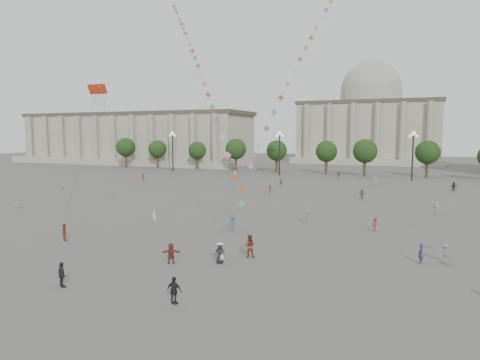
% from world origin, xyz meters
% --- Properties ---
extents(ground, '(360.00, 360.00, 0.00)m').
position_xyz_m(ground, '(0.00, 0.00, 0.00)').
color(ground, '#54514F').
rests_on(ground, ground).
extents(hall_west, '(84.00, 26.22, 17.20)m').
position_xyz_m(hall_west, '(-75.00, 93.89, 8.43)').
color(hall_west, '#A4998A').
rests_on(hall_west, ground).
extents(hall_central, '(48.30, 34.30, 35.50)m').
position_xyz_m(hall_central, '(0.00, 129.22, 14.23)').
color(hall_central, '#A4998A').
rests_on(hall_central, ground).
extents(tree_row, '(137.12, 5.12, 8.00)m').
position_xyz_m(tree_row, '(0.00, 78.00, 5.39)').
color(tree_row, '#38291C').
rests_on(tree_row, ground).
extents(lamp_post_far_west, '(2.00, 0.90, 10.65)m').
position_xyz_m(lamp_post_far_west, '(-45.00, 70.00, 7.35)').
color(lamp_post_far_west, '#262628').
rests_on(lamp_post_far_west, ground).
extents(lamp_post_mid_west, '(2.00, 0.90, 10.65)m').
position_xyz_m(lamp_post_mid_west, '(-15.00, 70.00, 7.35)').
color(lamp_post_mid_west, '#262628').
rests_on(lamp_post_mid_west, ground).
extents(lamp_post_mid_east, '(2.00, 0.90, 10.65)m').
position_xyz_m(lamp_post_mid_east, '(15.00, 70.00, 7.35)').
color(lamp_post_mid_east, '#262628').
rests_on(lamp_post_mid_east, ground).
extents(person_crowd_0, '(1.01, 0.73, 1.59)m').
position_xyz_m(person_crowd_0, '(-0.38, 68.00, 0.79)').
color(person_crowd_0, navy).
rests_on(person_crowd_0, ground).
extents(person_crowd_1, '(0.90, 0.83, 1.49)m').
position_xyz_m(person_crowd_1, '(-44.12, 30.05, 0.75)').
color(person_crowd_1, silver).
rests_on(person_crowd_1, ground).
extents(person_crowd_2, '(0.98, 1.31, 1.81)m').
position_xyz_m(person_crowd_2, '(-37.78, 46.01, 0.90)').
color(person_crowd_2, maroon).
rests_on(person_crowd_2, ground).
extents(person_crowd_4, '(1.55, 1.77, 1.94)m').
position_xyz_m(person_crowd_4, '(8.58, 56.54, 0.97)').
color(person_crowd_4, silver).
rests_on(person_crowd_4, ground).
extents(person_crowd_6, '(1.04, 0.64, 1.55)m').
position_xyz_m(person_crowd_6, '(18.09, 7.14, 0.77)').
color(person_crowd_6, slate).
rests_on(person_crowd_6, ground).
extents(person_crowd_7, '(1.35, 1.44, 1.61)m').
position_xyz_m(person_crowd_7, '(18.30, 28.87, 0.81)').
color(person_crowd_7, silver).
rests_on(person_crowd_7, ground).
extents(person_crowd_8, '(0.99, 1.12, 1.50)m').
position_xyz_m(person_crowd_8, '(11.95, 16.70, 0.75)').
color(person_crowd_8, '#9F2B3C').
rests_on(person_crowd_8, ground).
extents(person_crowd_9, '(1.57, 1.26, 1.67)m').
position_xyz_m(person_crowd_9, '(22.08, 54.17, 0.84)').
color(person_crowd_9, black).
rests_on(person_crowd_9, ground).
extents(person_crowd_10, '(0.39, 0.59, 1.60)m').
position_xyz_m(person_crowd_10, '(-23.18, 61.68, 0.80)').
color(person_crowd_10, silver).
rests_on(person_crowd_10, ground).
extents(person_crowd_12, '(1.49, 0.69, 1.55)m').
position_xyz_m(person_crowd_12, '(8.13, 38.52, 0.77)').
color(person_crowd_12, '#5D5E62').
rests_on(person_crowd_12, ground).
extents(person_crowd_13, '(0.67, 0.57, 1.56)m').
position_xyz_m(person_crowd_13, '(-11.45, 10.62, 0.78)').
color(person_crowd_13, silver).
rests_on(person_crowd_13, ground).
extents(person_crowd_16, '(1.02, 0.48, 1.71)m').
position_xyz_m(person_crowd_16, '(-8.20, 49.04, 0.85)').
color(person_crowd_16, slate).
rests_on(person_crowd_16, ground).
extents(person_crowd_17, '(0.73, 1.14, 1.67)m').
position_xyz_m(person_crowd_17, '(-6.67, 37.72, 0.84)').
color(person_crowd_17, maroon).
rests_on(person_crowd_17, ground).
extents(person_crowd_18, '(1.09, 1.16, 1.57)m').
position_xyz_m(person_crowd_18, '(4.33, 17.83, 0.79)').
color(person_crowd_18, slate).
rests_on(person_crowd_18, ground).
extents(person_crowd_20, '(0.58, 0.68, 1.60)m').
position_xyz_m(person_crowd_20, '(16.28, 6.17, 0.80)').
color(person_crowd_20, navy).
rests_on(person_crowd_20, ground).
extents(person_crowd_21, '(1.10, 1.15, 1.57)m').
position_xyz_m(person_crowd_21, '(-34.20, 11.82, 0.78)').
color(person_crowd_21, gray).
rests_on(person_crowd_21, ground).
extents(tourist_0, '(1.07, 0.85, 1.70)m').
position_xyz_m(tourist_0, '(-15.08, 0.93, 0.85)').
color(tourist_0, brown).
rests_on(tourist_0, ground).
extents(tourist_1, '(1.09, 0.80, 1.73)m').
position_xyz_m(tourist_1, '(-5.91, -8.61, 0.86)').
color(tourist_1, '#232328').
rests_on(tourist_1, ground).
extents(tourist_2, '(1.56, 1.11, 1.62)m').
position_xyz_m(tourist_2, '(-1.96, -1.27, 0.81)').
color(tourist_2, maroon).
rests_on(tourist_2, ground).
extents(tourist_4, '(1.00, 0.42, 1.70)m').
position_xyz_m(tourist_4, '(2.51, -8.22, 0.85)').
color(tourist_4, black).
rests_on(tourist_4, ground).
extents(kite_flyer_0, '(1.10, 0.96, 1.92)m').
position_xyz_m(kite_flyer_0, '(3.15, 2.66, 0.96)').
color(kite_flyer_0, brown).
rests_on(kite_flyer_0, ground).
extents(kite_flyer_1, '(1.28, 1.00, 1.74)m').
position_xyz_m(kite_flyer_1, '(-1.86, 10.78, 0.87)').
color(kite_flyer_1, '#395581').
rests_on(kite_flyer_1, ground).
extents(hat_person, '(0.88, 0.67, 1.69)m').
position_xyz_m(hat_person, '(1.60, 0.22, 0.85)').
color(hat_person, black).
rests_on(hat_person, ground).
extents(dragon_kite, '(2.24, 3.85, 15.15)m').
position_xyz_m(dragon_kite, '(-16.49, 7.85, 14.19)').
color(dragon_kite, red).
rests_on(dragon_kite, ground).
extents(kite_train_west, '(35.52, 47.58, 71.08)m').
position_xyz_m(kite_train_west, '(-15.81, 28.47, 21.33)').
color(kite_train_west, '#3F3F3F').
rests_on(kite_train_west, ground).
extents(kite_train_mid, '(9.72, 52.19, 74.93)m').
position_xyz_m(kite_train_mid, '(2.91, 38.47, 29.91)').
color(kite_train_mid, '#3F3F3F').
rests_on(kite_train_mid, ground).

